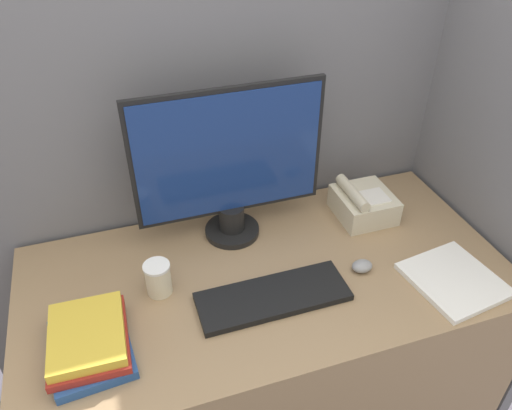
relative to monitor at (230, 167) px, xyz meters
name	(u,v)px	position (x,y,z in m)	size (l,w,h in m)	color
cubicle_panel_rear	(230,170)	(0.05, 0.18, -0.12)	(1.84, 0.04, 1.77)	slate
cubicle_panel_right	(484,187)	(0.80, -0.19, -0.12)	(0.04, 0.77, 1.77)	slate
desk	(266,353)	(0.05, -0.22, -0.63)	(1.44, 0.71, 0.76)	#937551
monitor	(230,167)	(0.00, 0.00, 0.00)	(0.58, 0.18, 0.50)	black
keyboard	(273,297)	(0.03, -0.32, -0.24)	(0.43, 0.15, 0.02)	black
mouse	(362,266)	(0.32, -0.29, -0.23)	(0.06, 0.05, 0.03)	gray
coffee_cup	(158,278)	(-0.27, -0.19, -0.20)	(0.08, 0.08, 0.10)	beige
book_stack	(89,342)	(-0.47, -0.34, -0.21)	(0.21, 0.26, 0.08)	#264C8C
desk_telephone	(363,204)	(0.45, -0.05, -0.20)	(0.18, 0.19, 0.12)	beige
paper_pile	(454,280)	(0.55, -0.42, -0.24)	(0.27, 0.28, 0.02)	white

